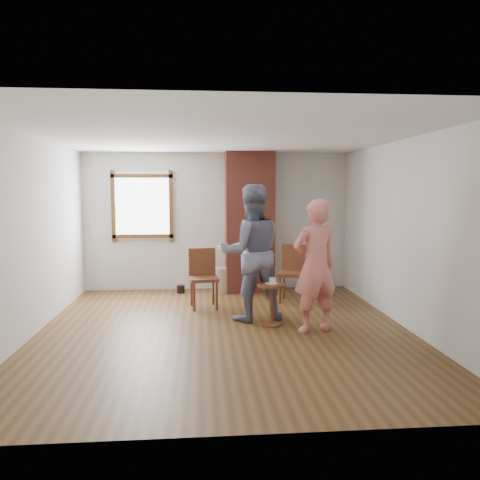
# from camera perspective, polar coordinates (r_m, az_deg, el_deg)

# --- Properties ---
(ground) EXTENTS (5.50, 5.50, 0.00)m
(ground) POSITION_cam_1_polar(r_m,az_deg,el_deg) (6.48, -1.90, -10.95)
(ground) COLOR brown
(ground) RESTS_ON ground
(room_shell) EXTENTS (5.04, 5.52, 2.62)m
(room_shell) POSITION_cam_1_polar(r_m,az_deg,el_deg) (6.80, -2.69, 5.33)
(room_shell) COLOR silver
(room_shell) RESTS_ON ground
(brick_chimney) EXTENTS (0.90, 0.50, 2.60)m
(brick_chimney) POSITION_cam_1_polar(r_m,az_deg,el_deg) (8.75, 1.17, 2.16)
(brick_chimney) COLOR #9F4838
(brick_chimney) RESTS_ON ground
(stoneware_crock) EXTENTS (0.45, 0.45, 0.47)m
(stoneware_crock) POSITION_cam_1_polar(r_m,az_deg,el_deg) (8.75, -2.32, -4.88)
(stoneware_crock) COLOR tan
(stoneware_crock) RESTS_ON ground
(dark_pot) EXTENTS (0.18, 0.18, 0.15)m
(dark_pot) POSITION_cam_1_polar(r_m,az_deg,el_deg) (8.78, -7.22, -5.95)
(dark_pot) COLOR black
(dark_pot) RESTS_ON ground
(dining_chair_left) EXTENTS (0.50, 0.50, 0.95)m
(dining_chair_left) POSITION_cam_1_polar(r_m,az_deg,el_deg) (7.64, -4.52, -4.21)
(dining_chair_left) COLOR brown
(dining_chair_left) RESTS_ON ground
(dining_chair_right) EXTENTS (0.58, 0.58, 0.97)m
(dining_chair_right) POSITION_cam_1_polar(r_m,az_deg,el_deg) (8.06, 6.53, -3.62)
(dining_chair_right) COLOR brown
(dining_chair_right) RESTS_ON ground
(side_table) EXTENTS (0.40, 0.40, 0.60)m
(side_table) POSITION_cam_1_polar(r_m,az_deg,el_deg) (6.61, 3.87, -7.00)
(side_table) COLOR brown
(side_table) RESTS_ON ground
(cake_plate) EXTENTS (0.18, 0.18, 0.01)m
(cake_plate) POSITION_cam_1_polar(r_m,az_deg,el_deg) (6.56, 3.88, -5.29)
(cake_plate) COLOR white
(cake_plate) RESTS_ON side_table
(cake_slice) EXTENTS (0.08, 0.07, 0.06)m
(cake_slice) POSITION_cam_1_polar(r_m,az_deg,el_deg) (6.56, 3.97, -4.99)
(cake_slice) COLOR white
(cake_slice) RESTS_ON cake_plate
(man) EXTENTS (1.05, 0.86, 1.98)m
(man) POSITION_cam_1_polar(r_m,az_deg,el_deg) (6.81, 1.36, -1.56)
(man) COLOR black
(man) RESTS_ON ground
(person_pink) EXTENTS (0.75, 0.60, 1.78)m
(person_pink) POSITION_cam_1_polar(r_m,az_deg,el_deg) (6.33, 9.15, -3.13)
(person_pink) COLOR #F08178
(person_pink) RESTS_ON ground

